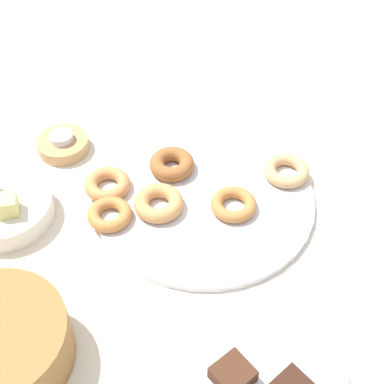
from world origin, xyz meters
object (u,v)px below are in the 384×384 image
at_px(donut_3, 159,203).
at_px(melon_chunk_left, 7,205).
at_px(candle_holder, 63,145).
at_px(donut_plate, 204,198).
at_px(fruit_bowl, 5,210).
at_px(brownie_far, 233,375).
at_px(donut_0, 172,164).
at_px(donut_2, 286,171).
at_px(donut_5, 234,204).
at_px(donut_1, 107,184).
at_px(donut_4, 110,214).
at_px(tealight, 61,137).

bearing_deg(donut_3, melon_chunk_left, 59.95).
bearing_deg(donut_3, candle_holder, 11.98).
xyz_separation_m(donut_plate, fruit_bowl, (0.19, 0.32, 0.01)).
bearing_deg(melon_chunk_left, donut_3, -120.05).
xyz_separation_m(brownie_far, candle_holder, (0.61, -0.05, -0.01)).
bearing_deg(candle_holder, donut_0, -145.31).
distance_m(donut_2, donut_3, 0.26).
relative_size(donut_plate, donut_5, 4.89).
bearing_deg(donut_plate, donut_3, 72.43).
bearing_deg(candle_holder, donut_plate, -154.04).
bearing_deg(donut_1, melon_chunk_left, 79.54).
bearing_deg(donut_4, donut_5, -121.41).
xyz_separation_m(donut_5, tealight, (0.35, 0.17, 0.01)).
relative_size(donut_0, melon_chunk_left, 2.49).
bearing_deg(donut_2, donut_0, 48.32).
bearing_deg(candle_holder, donut_2, -138.71).
relative_size(donut_5, tealight, 1.79).
distance_m(donut_0, donut_2, 0.23).
bearing_deg(donut_5, donut_0, 10.51).
bearing_deg(donut_1, donut_2, -121.31).
height_order(donut_1, donut_3, donut_3).
bearing_deg(donut_5, fruit_bowl, 53.67).
height_order(donut_plate, candle_holder, candle_holder).
distance_m(donut_plate, donut_2, 0.17).
distance_m(brownie_far, fruit_bowl, 0.52).
height_order(brownie_far, fruit_bowl, same).
height_order(brownie_far, melon_chunk_left, melon_chunk_left).
bearing_deg(donut_2, tealight, 41.29).
bearing_deg(donut_3, donut_5, -128.12).
bearing_deg(donut_plate, donut_1, 46.83).
relative_size(donut_1, donut_5, 1.03).
bearing_deg(tealight, donut_4, 172.87).
xyz_separation_m(donut_2, fruit_bowl, (0.25, 0.48, -0.00)).
bearing_deg(tealight, candle_holder, 0.00).
bearing_deg(fruit_bowl, donut_2, -117.12).
bearing_deg(donut_5, donut_4, 58.59).
bearing_deg(melon_chunk_left, candle_holder, -52.69).
bearing_deg(tealight, donut_2, -138.71).
xyz_separation_m(donut_1, brownie_far, (-0.44, 0.06, 0.00)).
xyz_separation_m(donut_plate, donut_0, (0.10, 0.01, 0.02)).
bearing_deg(fruit_bowl, donut_0, -107.09).
relative_size(donut_0, tealight, 1.87).
relative_size(donut_0, donut_1, 1.01).
height_order(donut_plate, donut_3, donut_3).
relative_size(donut_3, donut_4, 1.13).
bearing_deg(donut_3, donut_2, -108.09).
distance_m(donut_0, tealight, 0.24).
xyz_separation_m(brownie_far, melon_chunk_left, (0.47, 0.12, 0.03)).
xyz_separation_m(donut_3, melon_chunk_left, (0.13, 0.23, 0.03)).
bearing_deg(donut_3, donut_0, -49.48).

